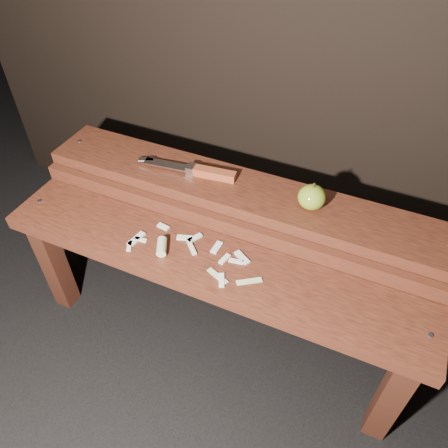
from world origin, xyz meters
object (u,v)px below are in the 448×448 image
at_px(bench_front_tier, 206,278).
at_px(knife, 202,171).
at_px(bench_rear_tier, 239,210).
at_px(apple, 312,197).

relative_size(bench_front_tier, knife, 3.91).
height_order(bench_rear_tier, knife, knife).
distance_m(bench_front_tier, bench_rear_tier, 0.23).
height_order(bench_rear_tier, apple, apple).
bearing_deg(apple, knife, 179.02).
relative_size(apple, knife, 0.26).
bearing_deg(knife, bench_rear_tier, -4.64).
height_order(apple, knife, apple).
distance_m(bench_front_tier, apple, 0.36).
xyz_separation_m(bench_front_tier, knife, (-0.12, 0.24, 0.16)).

